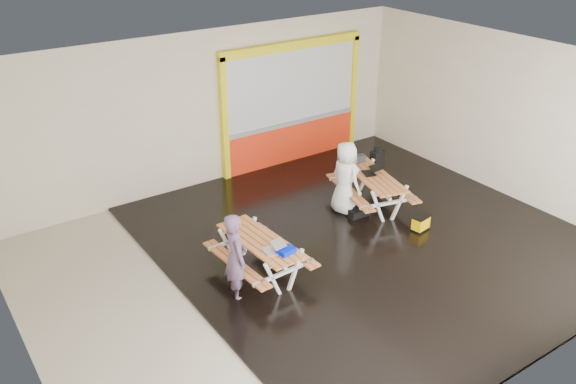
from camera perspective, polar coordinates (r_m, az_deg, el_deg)
room at (r=10.37m, az=2.82°, el=1.88°), size 10.02×8.02×3.52m
deck at (r=11.88m, az=7.47°, el=-4.29°), size 7.50×7.98×0.05m
kiosk at (r=14.65m, az=0.39°, el=8.11°), size 3.88×0.16×3.00m
picnic_table_left at (r=10.44m, az=-2.66°, el=-5.33°), size 1.32×1.88×0.73m
picnic_table_right at (r=12.80m, az=7.96°, el=0.89°), size 1.69×2.14×0.76m
person_left at (r=9.86m, az=-4.97°, el=-6.10°), size 0.48×0.63×1.55m
person_right at (r=12.43m, az=5.45°, el=1.32°), size 0.51×0.77×1.56m
laptop_left at (r=10.02m, az=-1.38°, el=-5.35°), size 0.39×0.36×0.14m
laptop_right at (r=12.77m, az=7.86°, el=1.95°), size 0.46×0.43×0.15m
blue_pouch at (r=9.97m, az=-0.17°, el=-5.55°), size 0.32×0.25×0.09m
toolbox at (r=13.24m, az=6.46°, el=3.12°), size 0.38×0.20×0.22m
backpack at (r=13.73m, az=8.41°, el=3.15°), size 0.30×0.21×0.49m
dark_case at (r=12.57m, az=6.55°, el=-1.87°), size 0.43×0.33×0.15m
fluke_bag at (r=12.21m, az=12.42°, el=-2.89°), size 0.39×0.29×0.31m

